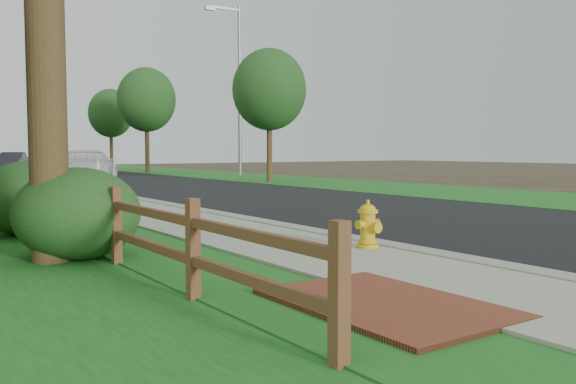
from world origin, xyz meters
TOP-DOWN VIEW (x-y plane):
  - ground at (0.00, 0.00)m, footprint 120.00×120.00m
  - road at (4.60, 35.00)m, footprint 8.00×90.00m
  - curb at (0.40, 35.00)m, footprint 0.40×90.00m
  - wet_gutter at (0.75, 35.00)m, footprint 0.50×90.00m
  - verge_far at (11.50, 35.00)m, footprint 6.00×90.00m
  - brick_patch at (-2.20, -1.00)m, footprint 1.60×2.40m
  - ranch_fence at (-3.60, 6.40)m, footprint 0.12×16.92m
  - fire_hydrant at (-0.10, 1.60)m, footprint 0.48×0.39m
  - white_suv at (2.00, 23.22)m, footprint 4.20×5.84m
  - dark_car_mid at (3.69, 34.39)m, footprint 2.62×4.83m
  - dark_car_far at (2.00, 41.69)m, footprint 2.85×4.50m
  - streetlight at (11.81, 26.55)m, footprint 2.32×0.29m
  - shrub_a at (-3.90, 3.60)m, footprint 1.83×1.83m
  - shrub_c at (-3.90, 6.64)m, footprint 2.43×2.43m
  - tree_near_right at (9.78, 19.79)m, footprint 3.61×3.61m
  - tree_mid_right at (9.00, 33.78)m, footprint 3.89×3.89m
  - tree_far_right at (9.13, 41.56)m, footprint 3.40×3.40m

SIDE VIEW (x-z plane):
  - ground at x=0.00m, z-range 0.00..0.00m
  - road at x=4.60m, z-range 0.00..0.02m
  - verge_far at x=11.50m, z-range 0.00..0.04m
  - wet_gutter at x=0.75m, z-range 0.02..0.02m
  - brick_patch at x=-2.20m, z-range 0.00..0.11m
  - curb at x=0.40m, z-range 0.00..0.12m
  - fire_hydrant at x=-0.10m, z-range 0.07..0.81m
  - ranch_fence at x=-3.60m, z-range 0.07..1.17m
  - shrub_a at x=-3.90m, z-range 0.00..1.35m
  - shrub_c at x=-3.90m, z-range 0.00..1.40m
  - dark_car_far at x=2.00m, z-range 0.02..1.42m
  - dark_car_mid at x=3.69m, z-range 0.02..1.58m
  - white_suv at x=2.00m, z-range 0.02..1.59m
  - tree_far_right at x=9.13m, z-range 1.25..7.53m
  - tree_near_right at x=9.78m, z-range 1.25..7.74m
  - tree_mid_right at x=9.00m, z-range 1.37..8.43m
  - streetlight at x=11.81m, z-range 0.67..10.71m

